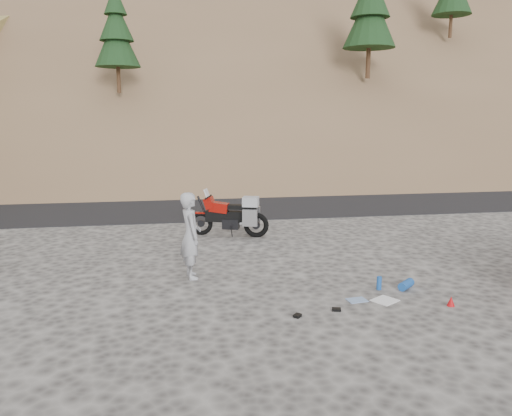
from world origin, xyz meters
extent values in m
plane|color=#413E3C|center=(0.00, 0.00, 0.00)|extent=(140.00, 140.00, 0.00)
cube|color=black|center=(0.00, 9.00, 0.00)|extent=(120.00, 7.00, 0.05)
cube|color=brown|center=(2.00, 30.00, 8.00)|extent=(110.00, 51.90, 46.72)
cube|color=brown|center=(2.00, 30.00, 8.30)|extent=(110.00, 43.28, 36.46)
cube|color=brown|center=(2.00, 50.00, 14.00)|extent=(120.00, 40.00, 30.00)
cylinder|color=#3D2916|center=(-4.00, 14.00, 4.90)|extent=(0.17, 0.17, 1.40)
cone|color=black|center=(-4.00, 14.00, 6.44)|extent=(2.00, 2.00, 2.25)
cone|color=black|center=(-4.00, 14.00, 7.29)|extent=(1.50, 1.50, 1.76)
cylinder|color=#3D2916|center=(8.00, 15.00, 5.94)|extent=(0.22, 0.22, 1.82)
cone|color=black|center=(8.00, 15.00, 7.95)|extent=(2.60, 2.60, 2.92)
cylinder|color=#3D2916|center=(14.00, 18.00, 8.32)|extent=(0.18, 0.18, 1.54)
torus|color=black|center=(-0.99, 3.86, 0.32)|extent=(0.65, 0.31, 0.65)
cylinder|color=black|center=(-0.99, 3.86, 0.32)|extent=(0.20, 0.12, 0.20)
torus|color=black|center=(0.46, 3.40, 0.32)|extent=(0.69, 0.34, 0.68)
cylinder|color=black|center=(0.46, 3.40, 0.32)|extent=(0.23, 0.14, 0.22)
cylinder|color=black|center=(-0.91, 3.84, 0.68)|extent=(0.37, 0.17, 0.79)
cylinder|color=black|center=(-0.78, 3.80, 1.06)|extent=(0.23, 0.59, 0.04)
cube|color=black|center=(-0.29, 3.64, 0.54)|extent=(1.19, 0.58, 0.29)
cube|color=black|center=(-0.19, 3.61, 0.34)|extent=(0.51, 0.41, 0.27)
cube|color=maroon|center=(-0.50, 3.71, 0.78)|extent=(0.58, 0.44, 0.30)
cube|color=maroon|center=(-0.75, 3.79, 0.90)|extent=(0.38, 0.41, 0.35)
cube|color=silver|center=(-0.82, 3.81, 1.15)|extent=(0.20, 0.31, 0.25)
cube|color=black|center=(-0.05, 3.56, 0.80)|extent=(0.58, 0.37, 0.12)
cube|color=black|center=(0.30, 3.45, 0.76)|extent=(0.38, 0.27, 0.10)
cube|color=#B6B6BB|center=(0.26, 3.20, 0.57)|extent=(0.41, 0.23, 0.44)
cube|color=#B6B6BB|center=(0.41, 3.68, 0.57)|extent=(0.41, 0.23, 0.44)
cube|color=#9C9CA1|center=(0.32, 3.45, 0.96)|extent=(0.49, 0.44, 0.25)
cube|color=maroon|center=(-0.99, 3.86, 0.62)|extent=(0.32, 0.20, 0.04)
cylinder|color=black|center=(-0.20, 3.43, 0.18)|extent=(0.08, 0.20, 0.36)
cylinder|color=#B6B6BB|center=(0.23, 3.33, 0.39)|extent=(0.45, 0.22, 0.13)
imported|color=#9C9CA1|center=(-1.37, 0.26, 0.00)|extent=(0.52, 0.70, 1.74)
cube|color=white|center=(1.94, -1.60, 0.01)|extent=(0.54, 0.52, 0.01)
cylinder|color=#1A4C9C|center=(2.59, -1.07, 0.08)|extent=(0.41, 0.39, 0.16)
cylinder|color=#1A4C9C|center=(2.07, -1.03, 0.13)|extent=(0.12, 0.12, 0.25)
cone|color=red|center=(2.96, -2.01, 0.09)|extent=(0.17, 0.17, 0.17)
cube|color=black|center=(0.96, -1.90, 0.02)|extent=(0.17, 0.14, 0.04)
cube|color=black|center=(0.25, -2.05, 0.02)|extent=(0.16, 0.17, 0.04)
cube|color=#7C96C0|center=(1.46, -1.51, 0.01)|extent=(0.37, 0.29, 0.01)
camera|label=1|loc=(-1.64, -9.46, 3.22)|focal=35.00mm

